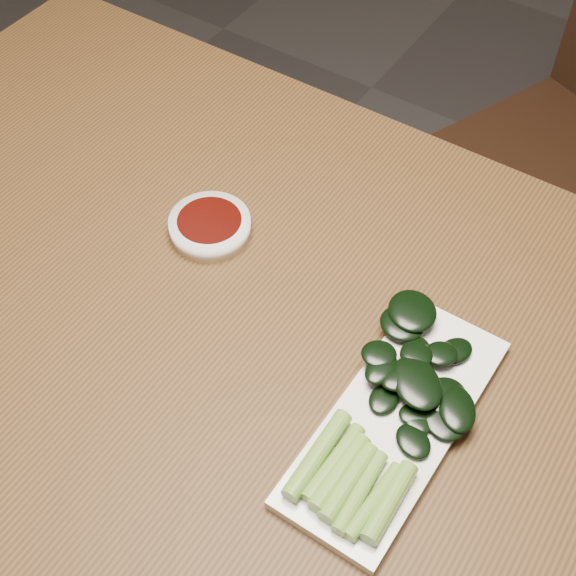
{
  "coord_description": "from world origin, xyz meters",
  "views": [
    {
      "loc": [
        0.33,
        -0.46,
        1.52
      ],
      "look_at": [
        -0.01,
        0.04,
        0.76
      ],
      "focal_mm": 50.0,
      "sensor_mm": 36.0,
      "label": 1
    }
  ],
  "objects": [
    {
      "name": "table",
      "position": [
        0.0,
        0.0,
        0.68
      ],
      "size": [
        1.4,
        0.8,
        0.75
      ],
      "color": "#492E14",
      "rests_on": "ground"
    },
    {
      "name": "sauce_bowl",
      "position": [
        -0.14,
        0.07,
        0.76
      ],
      "size": [
        0.1,
        0.1,
        0.03
      ],
      "color": "white",
      "rests_on": "table"
    },
    {
      "name": "serving_plate",
      "position": [
        0.19,
        -0.04,
        0.76
      ],
      "size": [
        0.13,
        0.31,
        0.01
      ],
      "rotation": [
        0.0,
        0.0,
        -0.01
      ],
      "color": "white",
      "rests_on": "table"
    },
    {
      "name": "gai_lan",
      "position": [
        0.19,
        -0.04,
        0.77
      ],
      "size": [
        0.17,
        0.31,
        0.02
      ],
      "color": "olive",
      "rests_on": "serving_plate"
    },
    {
      "name": "ground",
      "position": [
        0.0,
        0.0,
        0.0
      ],
      "size": [
        6.0,
        6.0,
        0.0
      ],
      "primitive_type": "plane",
      "color": "#322F2F",
      "rests_on": "ground"
    }
  ]
}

